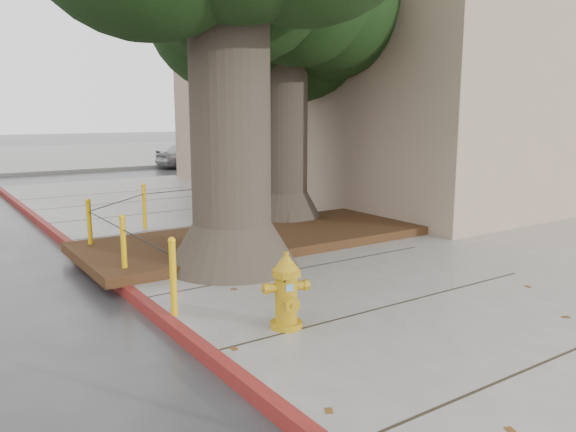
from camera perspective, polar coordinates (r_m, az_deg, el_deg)
name	(u,v)px	position (r m, az deg, el deg)	size (l,w,h in m)	color
ground	(363,325)	(6.92, 7.63, -10.87)	(140.00, 140.00, 0.00)	#28282B
sidewalk_main	(495,228)	(12.87, 20.33, -1.13)	(16.00, 26.00, 0.15)	slate
sidewalk_far	(110,153)	(36.37, -17.61, 6.07)	(16.00, 20.00, 0.15)	slate
curb_red	(130,294)	(8.02, -15.73, -7.59)	(0.14, 26.00, 0.16)	maroon
planter_bed	(259,238)	(10.39, -2.97, -2.24)	(6.40, 2.60, 0.16)	black
building_corner	(423,35)	(19.70, 13.60, 17.40)	(12.00, 13.00, 10.00)	tan
building_side_white	(282,82)	(36.95, -0.66, 13.48)	(10.00, 10.00, 9.00)	silver
building_side_grey	(303,68)	(45.37, 1.55, 14.80)	(12.00, 14.00, 12.00)	slate
bollard_ring	(157,221)	(9.96, -13.16, -0.50)	(3.79, 5.39, 0.95)	#E4A70C
fire_hydrant	(286,291)	(6.22, -0.17, -7.65)	(0.46, 0.45, 0.86)	#BE8E13
car_silver	(193,155)	(26.86, -9.61, 6.16)	(1.39, 3.46, 1.18)	#A1A1A6
car_red	(310,149)	(29.06, 2.29, 6.80)	(1.46, 4.18, 1.38)	maroon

